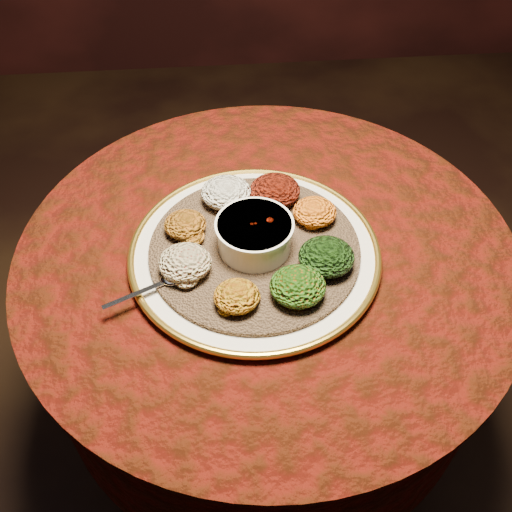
{
  "coord_description": "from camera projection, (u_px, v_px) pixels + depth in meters",
  "views": [
    {
      "loc": [
        -0.09,
        -0.74,
        1.53
      ],
      "look_at": [
        -0.03,
        -0.05,
        0.76
      ],
      "focal_mm": 40.0,
      "sensor_mm": 36.0,
      "label": 1
    }
  ],
  "objects": [
    {
      "name": "table",
      "position": [
        266.0,
        304.0,
        1.22
      ],
      "size": [
        0.96,
        0.96,
        0.73
      ],
      "color": "black",
      "rests_on": "ground"
    },
    {
      "name": "platter",
      "position": [
        255.0,
        252.0,
        1.06
      ],
      "size": [
        0.58,
        0.58,
        0.02
      ],
      "rotation": [
        0.0,
        0.0,
        -0.38
      ],
      "color": "beige",
      "rests_on": "table"
    },
    {
      "name": "injera",
      "position": [
        255.0,
        248.0,
        1.05
      ],
      "size": [
        0.42,
        0.42,
        0.01
      ],
      "primitive_type": "cylinder",
      "rotation": [
        0.0,
        0.0,
        0.09
      ],
      "color": "brown",
      "rests_on": "platter"
    },
    {
      "name": "stew_bowl",
      "position": [
        254.0,
        233.0,
        1.02
      ],
      "size": [
        0.14,
        0.14,
        0.06
      ],
      "color": "white",
      "rests_on": "injera"
    },
    {
      "name": "spoon",
      "position": [
        167.0,
        281.0,
        0.99
      ],
      "size": [
        0.14,
        0.07,
        0.01
      ],
      "rotation": [
        0.0,
        0.0,
        -2.71
      ],
      "color": "silver",
      "rests_on": "injera"
    },
    {
      "name": "portion_ayib",
      "position": [
        226.0,
        192.0,
        1.12
      ],
      "size": [
        0.1,
        0.09,
        0.05
      ],
      "primitive_type": "ellipsoid",
      "color": "silver",
      "rests_on": "injera"
    },
    {
      "name": "portion_kitfo",
      "position": [
        275.0,
        190.0,
        1.12
      ],
      "size": [
        0.1,
        0.09,
        0.05
      ],
      "primitive_type": "ellipsoid",
      "color": "black",
      "rests_on": "injera"
    },
    {
      "name": "portion_tikil",
      "position": [
        315.0,
        212.0,
        1.08
      ],
      "size": [
        0.08,
        0.08,
        0.04
      ],
      "primitive_type": "ellipsoid",
      "color": "#BC7C0F",
      "rests_on": "injera"
    },
    {
      "name": "portion_gomen",
      "position": [
        326.0,
        257.0,
        1.0
      ],
      "size": [
        0.1,
        0.09,
        0.05
      ],
      "primitive_type": "ellipsoid",
      "color": "black",
      "rests_on": "injera"
    },
    {
      "name": "portion_mixveg",
      "position": [
        298.0,
        286.0,
        0.96
      ],
      "size": [
        0.1,
        0.09,
        0.05
      ],
      "primitive_type": "ellipsoid",
      "color": "#AB420B",
      "rests_on": "injera"
    },
    {
      "name": "portion_kik",
      "position": [
        237.0,
        296.0,
        0.95
      ],
      "size": [
        0.08,
        0.07,
        0.04
      ],
      "primitive_type": "ellipsoid",
      "color": "#9F6C0E",
      "rests_on": "injera"
    },
    {
      "name": "portion_timatim",
      "position": [
        185.0,
        262.0,
        0.99
      ],
      "size": [
        0.09,
        0.09,
        0.05
      ],
      "primitive_type": "ellipsoid",
      "color": "maroon",
      "rests_on": "injera"
    },
    {
      "name": "portion_shiro",
      "position": [
        185.0,
        224.0,
        1.06
      ],
      "size": [
        0.08,
        0.08,
        0.04
      ],
      "primitive_type": "ellipsoid",
      "color": "#944E11",
      "rests_on": "injera"
    }
  ]
}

